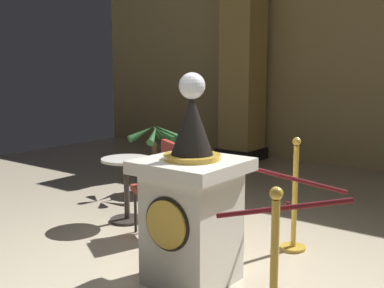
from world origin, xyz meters
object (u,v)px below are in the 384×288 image
(potted_palm_left, at_px, (155,170))
(pedestal_clock, at_px, (192,205))
(stanchion_far, at_px, (294,211))
(cafe_chair_red, at_px, (162,180))
(cafe_table, at_px, (127,181))

(potted_palm_left, bearing_deg, pedestal_clock, -42.37)
(stanchion_far, height_order, cafe_chair_red, stanchion_far)
(cafe_table, height_order, cafe_chair_red, cafe_chair_red)
(potted_palm_left, relative_size, cafe_chair_red, 1.02)
(cafe_table, xyz_separation_m, cafe_chair_red, (0.59, -0.08, 0.12))
(pedestal_clock, distance_m, potted_palm_left, 2.85)
(stanchion_far, bearing_deg, cafe_chair_red, -161.25)
(cafe_chair_red, bearing_deg, cafe_table, 171.84)
(pedestal_clock, height_order, cafe_chair_red, pedestal_clock)
(cafe_chair_red, bearing_deg, potted_palm_left, 134.18)
(pedestal_clock, height_order, stanchion_far, pedestal_clock)
(pedestal_clock, distance_m, stanchion_far, 1.22)
(pedestal_clock, xyz_separation_m, stanchion_far, (0.34, 1.14, -0.26))
(stanchion_far, relative_size, cafe_table, 1.50)
(pedestal_clock, bearing_deg, cafe_table, 152.35)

